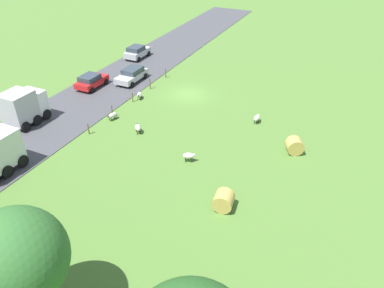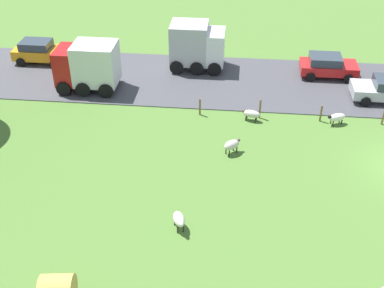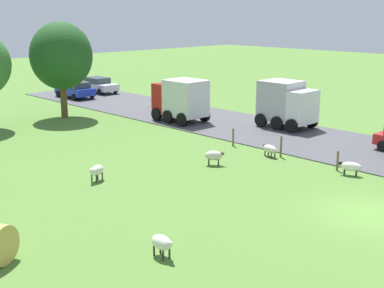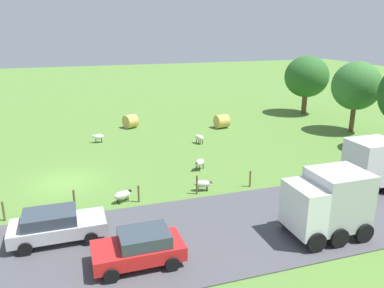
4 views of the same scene
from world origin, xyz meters
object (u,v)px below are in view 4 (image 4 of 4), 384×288
Objects in this scene: truck_0 at (378,162)px; car_1 at (56,225)px; truck_1 at (328,202)px; hay_bale_1 at (222,121)px; hay_bale_0 at (130,121)px; sheep_3 at (203,184)px; tree_0 at (356,86)px; sheep_0 at (98,137)px; tree_1 at (307,77)px; sheep_2 at (199,138)px; sheep_1 at (123,195)px; sheep_4 at (200,163)px; car_3 at (140,247)px.

car_1 is (0.34, -19.52, -0.89)m from truck_0.
hay_bale_1 is at bearing 171.45° from truck_1.
truck_0 reaches higher than hay_bale_0.
tree_0 is at bearing 115.17° from sheep_3.
tree_1 reaches higher than sheep_0.
sheep_1 is at bearing -40.01° from sheep_2.
sheep_4 reaches higher than sheep_1.
hay_bale_1 is (-1.39, 12.52, 0.15)m from sheep_0.
truck_1 is (7.01, 3.98, 1.32)m from sheep_3.
sheep_3 is 0.18× the size of tree_0.
sheep_0 is 11.28m from sheep_4.
hay_bale_0 is 21.11m from tree_1.
tree_0 is (8.37, 20.48, 3.86)m from hay_bale_0.
tree_1 reaches higher than truck_1.
hay_bale_0 is at bearing -166.70° from truck_1.
sheep_4 is 0.77× the size of hay_bale_0.
hay_bale_1 is (-10.69, 6.14, 0.14)m from sheep_4.
sheep_4 is 11.05m from truck_1.
car_3 is at bearing -1.75° from sheep_1.
truck_1 reaches higher than hay_bale_1.
tree_1 is 1.52× the size of car_1.
truck_0 is at bearing 11.74° from hay_bale_1.
hay_bale_1 is 13.36m from tree_0.
sheep_0 is 0.26× the size of truck_0.
sheep_2 is 0.24× the size of car_1.
tree_1 reaches higher than hay_bale_0.
car_1 reaches higher than hay_bale_1.
sheep_2 is 0.80× the size of hay_bale_1.
sheep_4 is 11.95m from car_3.
hay_bale_1 is at bearing 150.15° from sheep_4.
tree_0 reaches higher than sheep_2.
sheep_2 is at bearing 33.37° from hay_bale_0.
tree_1 is at bearing 177.98° from tree_0.
hay_bale_0 is 0.20× the size of tree_0.
tree_1 is at bearing 90.62° from hay_bale_0.
sheep_4 is 0.27× the size of car_3.
sheep_3 is 0.27× the size of car_1.
hay_bale_1 is 0.20× the size of tree_0.
tree_1 reaches higher than sheep_3.
tree_1 is (-4.53, 24.39, 3.86)m from sheep_0.
tree_1 is (-3.14, 11.87, 3.71)m from hay_bale_1.
tree_0 reaches higher than sheep_4.
tree_1 is 34.33m from car_3.
car_3 reaches higher than sheep_4.
sheep_2 is 18.05m from tree_1.
sheep_4 is 13.89m from hay_bale_0.
sheep_4 is 0.15× the size of tree_0.
car_3 is (19.44, 0.07, 0.32)m from sheep_0.
sheep_1 is 5.07m from sheep_3.
tree_0 is 28.76m from car_3.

